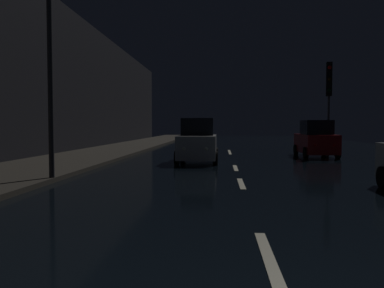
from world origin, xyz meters
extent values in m
cube|color=black|center=(0.00, 24.50, -0.01)|extent=(27.99, 84.00, 0.02)
cube|color=#38332B|center=(-7.80, 24.50, 0.07)|extent=(4.40, 84.00, 0.15)
cube|color=black|center=(-10.40, 21.00, 4.52)|extent=(0.80, 63.00, 9.04)
cube|color=beige|center=(0.00, 3.00, 0.01)|extent=(0.16, 2.20, 0.01)
cube|color=beige|center=(0.00, 9.60, 0.01)|extent=(0.16, 2.20, 0.01)
cube|color=beige|center=(0.00, 13.99, 0.01)|extent=(0.16, 2.20, 0.01)
cube|color=beige|center=(0.00, 22.77, 0.01)|extent=(0.16, 2.20, 0.01)
cube|color=beige|center=(0.00, 24.89, 0.01)|extent=(0.16, 2.20, 0.01)
cylinder|color=#38383A|center=(5.50, 20.91, 1.69)|extent=(0.12, 0.12, 3.39)
cube|color=black|center=(5.50, 20.91, 4.34)|extent=(0.36, 0.38, 1.90)
sphere|color=red|center=(5.47, 20.74, 4.97)|extent=(0.22, 0.22, 0.22)
sphere|color=black|center=(5.47, 20.74, 4.34)|extent=(0.22, 0.22, 0.22)
sphere|color=black|center=(5.47, 20.74, 3.70)|extent=(0.22, 0.22, 0.22)
cylinder|color=#2D2D30|center=(-5.70, 9.47, 3.74)|extent=(0.16, 0.16, 7.49)
cube|color=silver|center=(-1.68, 16.60, 0.74)|extent=(1.72, 4.01, 1.05)
cube|color=black|center=(-1.68, 16.74, 1.66)|extent=(1.46, 2.00, 0.80)
cylinder|color=black|center=(-0.83, 15.19, 0.31)|extent=(0.21, 0.61, 0.61)
cylinder|color=black|center=(-2.52, 15.19, 0.31)|extent=(0.21, 0.61, 0.61)
cylinder|color=black|center=(-0.83, 18.00, 0.31)|extent=(0.21, 0.61, 0.61)
cylinder|color=black|center=(-2.52, 18.00, 0.31)|extent=(0.21, 0.61, 0.61)
sphere|color=white|center=(-1.20, 14.63, 0.74)|extent=(0.17, 0.17, 0.17)
sphere|color=white|center=(-2.15, 14.63, 0.74)|extent=(0.17, 0.17, 0.17)
sphere|color=red|center=(-1.20, 18.56, 0.74)|extent=(0.17, 0.17, 0.17)
sphere|color=red|center=(-2.15, 18.56, 0.74)|extent=(0.17, 0.17, 0.17)
cube|color=maroon|center=(4.70, 20.48, 0.72)|extent=(1.68, 3.92, 1.03)
cube|color=black|center=(4.70, 20.34, 1.63)|extent=(1.43, 1.96, 0.78)
cylinder|color=black|center=(3.87, 21.85, 0.30)|extent=(0.21, 0.60, 0.60)
cylinder|color=black|center=(5.52, 21.85, 0.30)|extent=(0.21, 0.60, 0.60)
cylinder|color=black|center=(3.87, 19.11, 0.30)|extent=(0.21, 0.60, 0.60)
cylinder|color=black|center=(5.52, 19.11, 0.30)|extent=(0.21, 0.60, 0.60)
sphere|color=slate|center=(4.23, 22.40, 0.72)|extent=(0.17, 0.17, 0.17)
sphere|color=slate|center=(5.16, 22.40, 0.72)|extent=(0.17, 0.17, 0.17)
sphere|color=red|center=(4.23, 18.56, 0.72)|extent=(0.17, 0.17, 0.17)
sphere|color=red|center=(5.16, 18.56, 0.72)|extent=(0.17, 0.17, 0.17)
cylinder|color=black|center=(3.88, 9.08, 0.30)|extent=(0.20, 0.59, 0.59)
camera|label=1|loc=(-0.63, -2.24, 1.71)|focal=37.50mm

